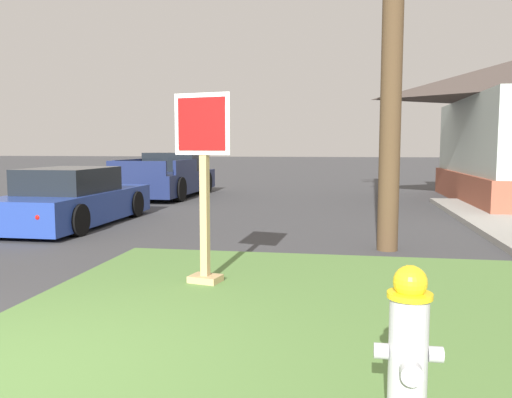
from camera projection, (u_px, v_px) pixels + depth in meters
grass_corner_patch at (299, 320)px, 5.06m from camera, size 5.81×5.88×0.08m
fire_hydrant at (408, 354)px, 2.96m from camera, size 0.38×0.34×0.97m
stop_sign at (204, 192)px, 6.20m from camera, size 0.70×0.35×2.25m
manhole_cover at (188, 290)px, 6.21m from camera, size 0.70×0.70×0.02m
parked_sedan_blue at (74, 200)px, 11.37m from camera, size 1.83×4.53×1.25m
pickup_truck_navy at (167, 178)px, 17.86m from camera, size 2.22×5.15×1.48m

